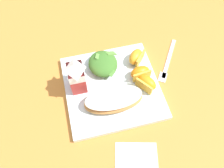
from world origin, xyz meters
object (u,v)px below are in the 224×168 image
at_px(orange_wedge_middle, 140,73).
at_px(orange_wedge_rear, 136,57).
at_px(green_salad_pile, 103,64).
at_px(milk_carton, 76,75).
at_px(orange_wedge_front, 147,83).
at_px(paper_napkin, 137,164).
at_px(cheesy_pizza_bread, 114,100).
at_px(white_plate, 112,87).
at_px(metal_fork, 167,64).

bearing_deg(orange_wedge_middle, orange_wedge_rear, -5.24).
relative_size(green_salad_pile, milk_carton, 0.97).
xyz_separation_m(orange_wedge_front, orange_wedge_rear, (0.10, 0.00, 0.00)).
xyz_separation_m(milk_carton, orange_wedge_middle, (-0.01, -0.19, -0.04)).
relative_size(orange_wedge_front, orange_wedge_middle, 1.10).
distance_m(milk_carton, paper_napkin, 0.29).
distance_m(cheesy_pizza_bread, paper_napkin, 0.18).
bearing_deg(orange_wedge_front, milk_carton, 75.64).
bearing_deg(orange_wedge_rear, orange_wedge_middle, 174.76).
bearing_deg(white_plate, metal_fork, -77.16).
distance_m(green_salad_pile, orange_wedge_middle, 0.12).
height_order(white_plate, cheesy_pizza_bread, cheesy_pizza_bread).
bearing_deg(green_salad_pile, cheesy_pizza_bread, -179.26).
bearing_deg(orange_wedge_rear, milk_carton, 104.44).
distance_m(orange_wedge_front, paper_napkin, 0.23).
relative_size(orange_wedge_front, orange_wedge_rear, 1.02).
height_order(white_plate, paper_napkin, white_plate).
distance_m(white_plate, cheesy_pizza_bread, 0.06).
bearing_deg(cheesy_pizza_bread, paper_napkin, -174.54).
relative_size(white_plate, metal_fork, 1.68).
bearing_deg(orange_wedge_rear, paper_napkin, 163.73).
relative_size(white_plate, green_salad_pile, 2.64).
xyz_separation_m(green_salad_pile, metal_fork, (-0.03, -0.21, -0.03)).
xyz_separation_m(milk_carton, paper_napkin, (-0.26, -0.10, -0.07)).
distance_m(orange_wedge_middle, paper_napkin, 0.26).
relative_size(green_salad_pile, paper_napkin, 0.97).
relative_size(cheesy_pizza_bread, paper_napkin, 1.56).
bearing_deg(milk_carton, metal_fork, -85.63).
bearing_deg(cheesy_pizza_bread, green_salad_pile, 0.74).
xyz_separation_m(milk_carton, orange_wedge_rear, (0.05, -0.19, -0.04)).
height_order(orange_wedge_middle, metal_fork, orange_wedge_middle).
relative_size(green_salad_pile, orange_wedge_middle, 1.67).
bearing_deg(paper_napkin, green_salad_pile, 3.48).
relative_size(green_salad_pile, orange_wedge_front, 1.52).
distance_m(cheesy_pizza_bread, orange_wedge_middle, 0.12).
relative_size(white_plate, milk_carton, 2.55).
bearing_deg(orange_wedge_middle, metal_fork, -72.76).
bearing_deg(orange_wedge_middle, milk_carton, 86.73).
relative_size(milk_carton, orange_wedge_rear, 1.60).
relative_size(green_salad_pile, metal_fork, 0.64).
distance_m(orange_wedge_front, metal_fork, 0.13).
height_order(cheesy_pizza_bread, paper_napkin, cheesy_pizza_bread).
distance_m(white_plate, paper_napkin, 0.23).
relative_size(cheesy_pizza_bread, orange_wedge_front, 2.45).
bearing_deg(green_salad_pile, orange_wedge_middle, -120.72).
bearing_deg(green_salad_pile, orange_wedge_rear, -90.02).
bearing_deg(orange_wedge_rear, white_plate, 126.85).
bearing_deg(cheesy_pizza_bread, orange_wedge_rear, -39.53).
height_order(paper_napkin, metal_fork, metal_fork).
distance_m(orange_wedge_front, orange_wedge_middle, 0.04).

